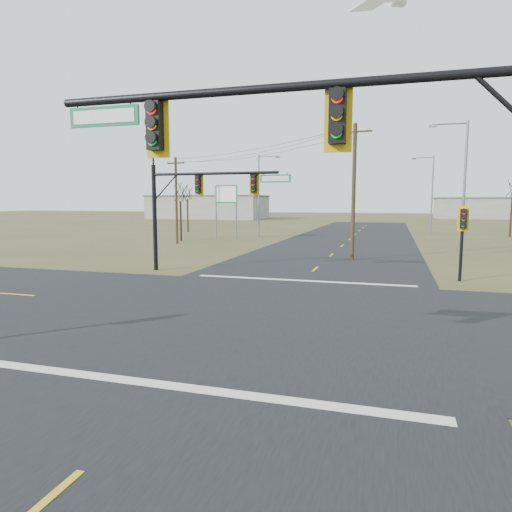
{
  "coord_description": "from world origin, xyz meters",
  "views": [
    {
      "loc": [
        4.68,
        -16.76,
        4.34
      ],
      "look_at": [
        -0.66,
        1.0,
        2.11
      ],
      "focal_mm": 32.0,
      "sensor_mm": 36.0,
      "label": 1
    }
  ],
  "objects_px": {
    "mast_arm_near": "(353,154)",
    "streetlight_a": "(462,181)",
    "mast_arm_far": "(200,194)",
    "streetlight_c": "(260,191)",
    "bare_tree_a": "(180,191)",
    "bare_tree_b": "(187,192)",
    "utility_pole_far": "(176,199)",
    "streetlight_b": "(430,191)",
    "highway_sign": "(226,201)",
    "pedestal_signal_ne": "(463,226)",
    "utility_pole_near": "(354,190)"
  },
  "relations": [
    {
      "from": "mast_arm_far",
      "to": "bare_tree_a",
      "type": "xyz_separation_m",
      "value": [
        -11.19,
        20.16,
        0.64
      ]
    },
    {
      "from": "utility_pole_far",
      "to": "bare_tree_a",
      "type": "distance_m",
      "value": 3.79
    },
    {
      "from": "utility_pole_far",
      "to": "pedestal_signal_ne",
      "type": "bearing_deg",
      "value": -32.34
    },
    {
      "from": "mast_arm_far",
      "to": "highway_sign",
      "type": "distance_m",
      "value": 24.88
    },
    {
      "from": "utility_pole_near",
      "to": "highway_sign",
      "type": "xyz_separation_m",
      "value": [
        -15.6,
        15.1,
        -0.77
      ]
    },
    {
      "from": "utility_pole_near",
      "to": "bare_tree_a",
      "type": "xyz_separation_m",
      "value": [
        -19.57,
        11.45,
        0.27
      ]
    },
    {
      "from": "mast_arm_far",
      "to": "pedestal_signal_ne",
      "type": "distance_m",
      "value": 14.96
    },
    {
      "from": "streetlight_c",
      "to": "bare_tree_a",
      "type": "height_order",
      "value": "streetlight_c"
    },
    {
      "from": "highway_sign",
      "to": "bare_tree_a",
      "type": "distance_m",
      "value": 5.49
    },
    {
      "from": "bare_tree_a",
      "to": "bare_tree_b",
      "type": "bearing_deg",
      "value": 112.16
    },
    {
      "from": "bare_tree_b",
      "to": "mast_arm_far",
      "type": "bearing_deg",
      "value": -63.6
    },
    {
      "from": "mast_arm_near",
      "to": "streetlight_c",
      "type": "xyz_separation_m",
      "value": [
        -14.82,
        44.55,
        0.3
      ]
    },
    {
      "from": "utility_pole_near",
      "to": "mast_arm_near",
      "type": "bearing_deg",
      "value": -85.32
    },
    {
      "from": "pedestal_signal_ne",
      "to": "bare_tree_a",
      "type": "bearing_deg",
      "value": 156.9
    },
    {
      "from": "mast_arm_near",
      "to": "utility_pole_near",
      "type": "xyz_separation_m",
      "value": [
        -2.05,
        25.06,
        -0.11
      ]
    },
    {
      "from": "streetlight_c",
      "to": "streetlight_a",
      "type": "bearing_deg",
      "value": -55.77
    },
    {
      "from": "mast_arm_far",
      "to": "highway_sign",
      "type": "height_order",
      "value": "mast_arm_far"
    },
    {
      "from": "streetlight_a",
      "to": "bare_tree_a",
      "type": "bearing_deg",
      "value": 176.65
    },
    {
      "from": "mast_arm_far",
      "to": "streetlight_c",
      "type": "relative_size",
      "value": 0.89
    },
    {
      "from": "pedestal_signal_ne",
      "to": "bare_tree_b",
      "type": "distance_m",
      "value": 45.18
    },
    {
      "from": "highway_sign",
      "to": "streetlight_c",
      "type": "distance_m",
      "value": 5.35
    },
    {
      "from": "highway_sign",
      "to": "streetlight_c",
      "type": "xyz_separation_m",
      "value": [
        2.83,
        4.39,
        1.18
      ]
    },
    {
      "from": "streetlight_b",
      "to": "streetlight_c",
      "type": "relative_size",
      "value": 1.03
    },
    {
      "from": "highway_sign",
      "to": "pedestal_signal_ne",
      "type": "bearing_deg",
      "value": -25.97
    },
    {
      "from": "utility_pole_far",
      "to": "streetlight_a",
      "type": "height_order",
      "value": "streetlight_a"
    },
    {
      "from": "utility_pole_far",
      "to": "streetlight_c",
      "type": "bearing_deg",
      "value": 64.28
    },
    {
      "from": "highway_sign",
      "to": "utility_pole_near",
      "type": "bearing_deg",
      "value": -24.06
    },
    {
      "from": "utility_pole_near",
      "to": "streetlight_a",
      "type": "bearing_deg",
      "value": 33.89
    },
    {
      "from": "utility_pole_far",
      "to": "streetlight_c",
      "type": "distance_m",
      "value": 12.83
    },
    {
      "from": "streetlight_c",
      "to": "bare_tree_a",
      "type": "xyz_separation_m",
      "value": [
        -6.8,
        -8.04,
        -0.14
      ]
    },
    {
      "from": "mast_arm_far",
      "to": "utility_pole_far",
      "type": "bearing_deg",
      "value": 119.32
    },
    {
      "from": "mast_arm_far",
      "to": "bare_tree_a",
      "type": "height_order",
      "value": "bare_tree_a"
    },
    {
      "from": "utility_pole_near",
      "to": "streetlight_a",
      "type": "distance_m",
      "value": 9.59
    },
    {
      "from": "highway_sign",
      "to": "streetlight_a",
      "type": "height_order",
      "value": "streetlight_a"
    },
    {
      "from": "streetlight_a",
      "to": "mast_arm_near",
      "type": "bearing_deg",
      "value": -91.75
    },
    {
      "from": "mast_arm_far",
      "to": "streetlight_c",
      "type": "bearing_deg",
      "value": 97.37
    },
    {
      "from": "streetlight_b",
      "to": "streetlight_c",
      "type": "distance_m",
      "value": 22.57
    },
    {
      "from": "mast_arm_near",
      "to": "streetlight_b",
      "type": "distance_m",
      "value": 54.98
    },
    {
      "from": "pedestal_signal_ne",
      "to": "bare_tree_a",
      "type": "relative_size",
      "value": 0.6
    },
    {
      "from": "streetlight_c",
      "to": "streetlight_b",
      "type": "bearing_deg",
      "value": 5.4
    },
    {
      "from": "highway_sign",
      "to": "bare_tree_a",
      "type": "xyz_separation_m",
      "value": [
        -3.97,
        -3.65,
        1.04
      ]
    },
    {
      "from": "utility_pole_near",
      "to": "streetlight_c",
      "type": "distance_m",
      "value": 23.3
    },
    {
      "from": "mast_arm_far",
      "to": "streetlight_b",
      "type": "bearing_deg",
      "value": 66.2
    },
    {
      "from": "mast_arm_near",
      "to": "streetlight_a",
      "type": "distance_m",
      "value": 30.96
    },
    {
      "from": "streetlight_a",
      "to": "bare_tree_a",
      "type": "relative_size",
      "value": 1.55
    },
    {
      "from": "streetlight_c",
      "to": "bare_tree_b",
      "type": "height_order",
      "value": "streetlight_c"
    },
    {
      "from": "utility_pole_far",
      "to": "mast_arm_near",
      "type": "bearing_deg",
      "value": -58.34
    },
    {
      "from": "streetlight_b",
      "to": "pedestal_signal_ne",
      "type": "bearing_deg",
      "value": -101.18
    },
    {
      "from": "bare_tree_a",
      "to": "bare_tree_b",
      "type": "distance_m",
      "value": 14.28
    },
    {
      "from": "utility_pole_near",
      "to": "streetlight_c",
      "type": "height_order",
      "value": "utility_pole_near"
    }
  ]
}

